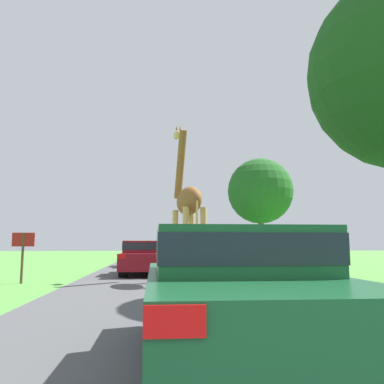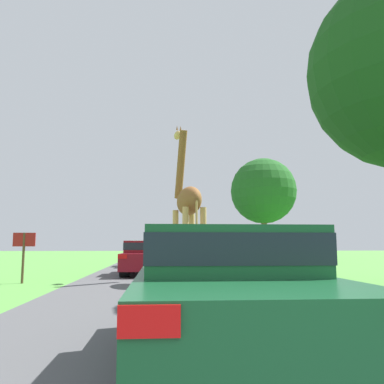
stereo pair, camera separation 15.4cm
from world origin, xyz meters
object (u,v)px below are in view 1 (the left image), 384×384
giraffe_near_road (188,206)px  car_queue_right (144,257)px  tree_left_edge (260,191)px  sign_post (23,248)px  car_queue_left (144,252)px  car_lead_maroon (233,291)px

giraffe_near_road → car_queue_right: (-1.46, 3.96, -1.74)m
tree_left_edge → sign_post: size_ratio=5.42×
giraffe_near_road → car_queue_left: giraffe_near_road is taller
tree_left_edge → sign_post: 25.14m
car_queue_left → sign_post: 10.83m
car_queue_right → car_lead_maroon: bearing=-84.5°
giraffe_near_road → car_queue_left: (-1.64, 10.68, -1.69)m
car_queue_left → sign_post: sign_post is taller
car_queue_left → car_queue_right: bearing=-88.4°
giraffe_near_road → sign_post: 5.43m
sign_post → car_queue_left: bearing=70.6°
giraffe_near_road → sign_post: size_ratio=3.43×
giraffe_near_road → tree_left_edge: tree_left_edge is taller
car_lead_maroon → car_queue_right: 12.80m
giraffe_near_road → tree_left_edge: 23.00m
tree_left_edge → car_queue_left: bearing=-132.6°
giraffe_near_road → sign_post: bearing=163.6°
sign_post → car_queue_right: bearing=42.8°
giraffe_near_road → car_lead_maroon: size_ratio=1.27×
car_queue_right → sign_post: (-3.78, -3.49, 0.39)m
car_queue_left → sign_post: bearing=-109.4°
car_queue_right → sign_post: bearing=-137.2°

